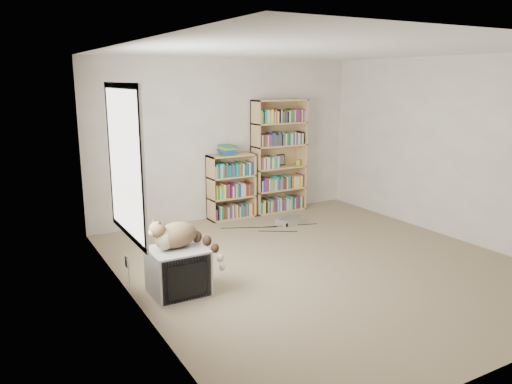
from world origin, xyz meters
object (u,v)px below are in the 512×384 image
crt_tv (178,271)px  dvd_player (290,221)px  bookcase_tall (279,159)px  bookcase_short (231,189)px  cat (183,238)px

crt_tv → dvd_player: size_ratio=1.44×
bookcase_tall → bookcase_short: 0.98m
crt_tv → dvd_player: (2.43, 1.57, -0.20)m
cat → bookcase_tall: 3.49m
crt_tv → bookcase_short: bookcase_short is taller
crt_tv → cat: cat is taller
crt_tv → dvd_player: crt_tv is taller
bookcase_tall → bookcase_short: size_ratio=1.81×
crt_tv → bookcase_tall: bearing=40.9°
crt_tv → bookcase_short: 2.94m
crt_tv → bookcase_short: size_ratio=0.55×
cat → bookcase_short: bookcase_short is taller
dvd_player → bookcase_tall: bearing=56.0°
bookcase_tall → crt_tv: bearing=-139.0°
cat → bookcase_short: (1.71, 2.30, -0.11)m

